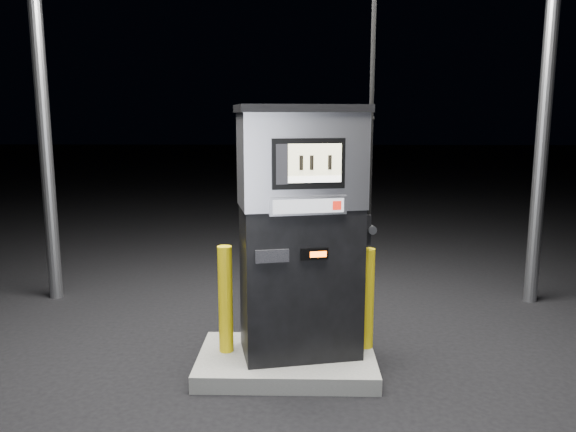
{
  "coord_description": "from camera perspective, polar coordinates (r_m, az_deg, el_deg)",
  "views": [
    {
      "loc": [
        0.13,
        -4.81,
        2.29
      ],
      "look_at": [
        0.01,
        0.0,
        1.43
      ],
      "focal_mm": 35.0,
      "sensor_mm": 36.0,
      "label": 1
    }
  ],
  "objects": [
    {
      "name": "bollard_right",
      "position": [
        5.29,
        8.04,
        -8.3
      ],
      "size": [
        0.16,
        0.16,
        0.95
      ],
      "primitive_type": "cylinder",
      "rotation": [
        0.0,
        0.0,
        0.34
      ],
      "color": "yellow",
      "rests_on": "pump_island"
    },
    {
      "name": "ground",
      "position": [
        5.33,
        -0.13,
        -15.28
      ],
      "size": [
        80.0,
        80.0,
        0.0
      ],
      "primitive_type": "plane",
      "color": "black",
      "rests_on": "ground"
    },
    {
      "name": "pump_island",
      "position": [
        5.3,
        -0.13,
        -14.55
      ],
      "size": [
        1.6,
        1.0,
        0.15
      ],
      "primitive_type": "cube",
      "color": "#5F5F5A",
      "rests_on": "ground"
    },
    {
      "name": "fuel_dispenser",
      "position": [
        4.96,
        1.33,
        -1.4
      ],
      "size": [
        1.28,
        0.87,
        4.62
      ],
      "rotation": [
        0.0,
        0.0,
        0.21
      ],
      "color": "black",
      "rests_on": "pump_island"
    },
    {
      "name": "bollard_left",
      "position": [
        5.18,
        -6.37,
        -8.41
      ],
      "size": [
        0.17,
        0.17,
        0.99
      ],
      "primitive_type": "cylinder",
      "rotation": [
        0.0,
        0.0,
        -0.42
      ],
      "color": "yellow",
      "rests_on": "pump_island"
    }
  ]
}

